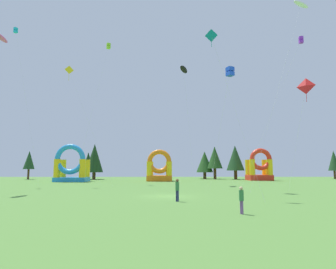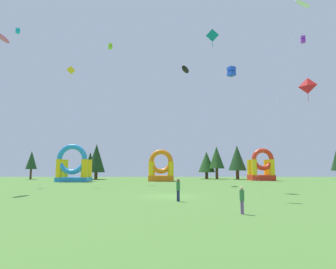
# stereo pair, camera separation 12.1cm
# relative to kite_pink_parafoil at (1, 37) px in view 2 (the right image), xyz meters

# --- Properties ---
(ground_plane) EXTENTS (120.00, 120.00, 0.00)m
(ground_plane) POSITION_rel_kite_pink_parafoil_xyz_m (21.09, -5.62, -19.08)
(ground_plane) COLOR #548438
(kite_pink_parafoil) EXTENTS (1.21, 7.54, 19.61)m
(kite_pink_parafoil) POSITION_rel_kite_pink_parafoil_xyz_m (0.00, 0.00, 0.00)
(kite_pink_parafoil) COLOR #EA599E
(kite_pink_parafoil) RESTS_ON ground_plane
(kite_yellow_diamond) EXTENTS (8.57, 2.62, 19.10)m
(kite_yellow_diamond) POSITION_rel_kite_pink_parafoil_xyz_m (5.01, 10.86, -0.67)
(kite_yellow_diamond) COLOR yellow
(kite_yellow_diamond) RESTS_ON ground_plane
(kite_teal_diamond) EXTENTS (3.81, 4.93, 16.78)m
(kite_teal_diamond) POSITION_rel_kite_pink_parafoil_xyz_m (25.52, -6.21, -2.94)
(kite_teal_diamond) COLOR #0C7F7A
(kite_teal_diamond) RESTS_ON ground_plane
(kite_purple_box) EXTENTS (10.37, 2.35, 24.63)m
(kite_purple_box) POSITION_rel_kite_pink_parafoil_xyz_m (43.38, 11.06, 4.88)
(kite_purple_box) COLOR purple
(kite_purple_box) RESTS_ON ground_plane
(kite_black_parafoil) EXTENTS (3.09, 5.92, 20.88)m
(kite_black_parafoil) POSITION_rel_kite_pink_parafoil_xyz_m (23.99, 14.83, 1.12)
(kite_black_parafoil) COLOR black
(kite_black_parafoil) RESTS_ON ground_plane
(kite_white_parafoil) EXTENTS (10.82, 6.14, 25.51)m
(kite_white_parafoil) POSITION_rel_kite_pink_parafoil_xyz_m (39.23, 2.10, 5.85)
(kite_white_parafoil) COLOR white
(kite_white_parafoil) RESTS_ON ground_plane
(kite_blue_box) EXTENTS (2.78, 4.78, 15.73)m
(kite_blue_box) POSITION_rel_kite_pink_parafoil_xyz_m (29.08, 1.30, -3.95)
(kite_blue_box) COLOR blue
(kite_blue_box) RESTS_ON ground_plane
(kite_lime_box) EXTENTS (5.24, 3.25, 26.92)m
(kite_lime_box) POSITION_rel_kite_pink_parafoil_xyz_m (9.58, 18.95, 7.20)
(kite_lime_box) COLOR #8CD826
(kite_lime_box) RESTS_ON ground_plane
(kite_red_diamond) EXTENTS (1.38, 4.62, 12.19)m
(kite_red_diamond) POSITION_rel_kite_pink_parafoil_xyz_m (35.81, -4.57, -7.61)
(kite_red_diamond) COLOR red
(kite_red_diamond) RESTS_ON ground_plane
(kite_cyan_box) EXTENTS (7.10, 3.58, 26.72)m
(kite_cyan_box) POSITION_rel_kite_pink_parafoil_xyz_m (-4.97, 12.39, 6.95)
(kite_cyan_box) COLOR #19B7CC
(kite_cyan_box) RESTS_ON ground_plane
(person_midfield) EXTENTS (0.46, 0.46, 1.88)m
(person_midfield) POSITION_rel_kite_pink_parafoil_xyz_m (21.75, -9.96, -17.96)
(person_midfield) COLOR navy
(person_midfield) RESTS_ON ground_plane
(person_left_edge) EXTENTS (0.36, 0.36, 1.66)m
(person_left_edge) POSITION_rel_kite_pink_parafoil_xyz_m (25.42, -16.47, -18.09)
(person_left_edge) COLOR #724C8C
(person_left_edge) RESTS_ON ground_plane
(inflatable_red_slide) EXTENTS (6.31, 4.52, 7.52)m
(inflatable_red_slide) POSITION_rel_kite_pink_parafoil_xyz_m (1.71, 23.68, -16.27)
(inflatable_red_slide) COLOR #268CD8
(inflatable_red_slide) RESTS_ON ground_plane
(inflatable_orange_dome) EXTENTS (5.12, 4.48, 7.08)m
(inflatable_orange_dome) POSITION_rel_kite_pink_parafoil_xyz_m (41.78, 29.68, -16.47)
(inflatable_orange_dome) COLOR red
(inflatable_orange_dome) RESTS_ON ground_plane
(inflatable_blue_arch) EXTENTS (5.26, 4.41, 6.59)m
(inflatable_blue_arch) POSITION_rel_kite_pink_parafoil_xyz_m (19.44, 26.33, -16.73)
(inflatable_blue_arch) COLOR orange
(inflatable_blue_arch) RESTS_ON ground_plane
(tree_row_0) EXTENTS (2.64, 2.64, 6.89)m
(tree_row_0) POSITION_rel_kite_pink_parafoil_xyz_m (-12.50, 35.52, -14.47)
(tree_row_0) COLOR #4C331E
(tree_row_0) RESTS_ON ground_plane
(tree_row_1) EXTENTS (2.70, 2.70, 6.61)m
(tree_row_1) POSITION_rel_kite_pink_parafoil_xyz_m (1.52, 36.77, -14.70)
(tree_row_1) COLOR #4C331E
(tree_row_1) RESTS_ON ground_plane
(tree_row_2) EXTENTS (4.27, 4.27, 8.52)m
(tree_row_2) POSITION_rel_kite_pink_parafoil_xyz_m (3.57, 34.68, -14.00)
(tree_row_2) COLOR #4C331E
(tree_row_2) RESTS_ON ground_plane
(tree_row_3) EXTENTS (4.27, 4.27, 6.91)m
(tree_row_3) POSITION_rel_kite_pink_parafoil_xyz_m (30.70, 38.48, -14.83)
(tree_row_3) COLOR #4C331E
(tree_row_3) RESTS_ON ground_plane
(tree_row_4) EXTENTS (3.86, 3.86, 8.14)m
(tree_row_4) POSITION_rel_kite_pink_parafoil_xyz_m (33.06, 37.12, -13.77)
(tree_row_4) COLOR #4C331E
(tree_row_4) RESTS_ON ground_plane
(tree_row_5) EXTENTS (4.32, 4.32, 8.26)m
(tree_row_5) POSITION_rel_kite_pink_parafoil_xyz_m (37.84, 35.60, -13.93)
(tree_row_5) COLOR #4C331E
(tree_row_5) RESTS_ON ground_plane
(tree_row_6) EXTENTS (2.85, 2.85, 7.09)m
(tree_row_6) POSITION_rel_kite_pink_parafoil_xyz_m (63.29, 37.51, -14.55)
(tree_row_6) COLOR #4C331E
(tree_row_6) RESTS_ON ground_plane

